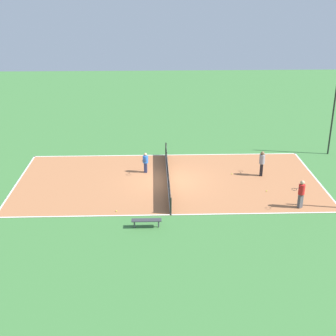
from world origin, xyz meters
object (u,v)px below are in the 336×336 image
object	(u,v)px
tennis_net	(168,173)
tennis_ball_right_alley	(232,174)
fence_post_back_left	(332,120)
player_coach_red	(301,192)
tennis_ball_far_baseline	(116,211)
player_baseline_gray	(262,162)
player_near_blue	(145,162)
bench	(146,221)
tennis_ball_midcourt	(267,191)

from	to	relation	value
tennis_net	tennis_ball_right_alley	xyz separation A→B (m)	(-0.91, 4.33, -0.47)
fence_post_back_left	tennis_net	bearing A→B (deg)	-68.92
player_coach_red	tennis_ball_far_baseline	bearing A→B (deg)	-27.78
player_baseline_gray	player_near_blue	distance (m)	7.75
bench	player_coach_red	distance (m)	9.00
player_coach_red	tennis_ball_midcourt	world-z (taller)	player_coach_red
bench	tennis_ball_midcourt	world-z (taller)	bench
tennis_ball_midcourt	player_coach_red	bearing A→B (deg)	31.82
tennis_net	player_near_blue	distance (m)	2.08
tennis_ball_far_baseline	tennis_ball_right_alley	bearing A→B (deg)	125.22
player_coach_red	fence_post_back_left	world-z (taller)	fence_post_back_left
tennis_ball_midcourt	fence_post_back_left	distance (m)	9.39
bench	player_coach_red	world-z (taller)	player_coach_red
bench	tennis_ball_right_alley	world-z (taller)	bench
bench	tennis_ball_right_alley	xyz separation A→B (m)	(-7.04, 5.66, -0.33)
tennis_ball_right_alley	tennis_ball_midcourt	size ratio (longest dim) A/B	1.00
player_near_blue	tennis_net	bearing A→B (deg)	52.09
tennis_net	player_coach_red	xyz separation A→B (m)	(4.14, 7.42, 0.47)
bench	player_near_blue	size ratio (longest dim) A/B	1.14
bench	fence_post_back_left	bearing A→B (deg)	38.70
bench	player_baseline_gray	size ratio (longest dim) A/B	0.92
player_coach_red	player_baseline_gray	distance (m)	4.92
bench	tennis_ball_far_baseline	world-z (taller)	bench
player_baseline_gray	player_near_blue	size ratio (longest dim) A/B	1.24
player_coach_red	tennis_ball_midcourt	size ratio (longest dim) A/B	24.77
tennis_net	tennis_ball_midcourt	distance (m)	6.34
player_baseline_gray	player_near_blue	xyz separation A→B (m)	(-0.81, -7.70, -0.21)
tennis_ball_right_alley	tennis_ball_midcourt	xyz separation A→B (m)	(2.81, 1.70, 0.00)
tennis_ball_midcourt	player_near_blue	bearing A→B (deg)	-114.03
player_baseline_gray	player_near_blue	world-z (taller)	player_baseline_gray
bench	player_baseline_gray	bearing A→B (deg)	41.83
player_near_blue	tennis_ball_midcourt	distance (m)	8.25
tennis_net	bench	world-z (taller)	tennis_net
player_near_blue	tennis_ball_midcourt	bearing A→B (deg)	72.60
player_near_blue	tennis_ball_midcourt	xyz separation A→B (m)	(3.34, 7.50, -0.74)
player_coach_red	tennis_ball_far_baseline	xyz separation A→B (m)	(0.17, -10.48, -0.93)
tennis_net	player_near_blue	world-z (taller)	player_near_blue
player_near_blue	fence_post_back_left	xyz separation A→B (m)	(-3.25, 13.66, 1.85)
tennis_net	tennis_ball_right_alley	bearing A→B (deg)	101.86
tennis_net	player_baseline_gray	bearing A→B (deg)	95.84
player_near_blue	tennis_ball_far_baseline	xyz separation A→B (m)	(5.75, -1.59, -0.74)
tennis_ball_far_baseline	tennis_ball_midcourt	xyz separation A→B (m)	(-2.41, 9.09, 0.00)
bench	tennis_ball_far_baseline	bearing A→B (deg)	133.29
tennis_net	player_baseline_gray	xyz separation A→B (m)	(-0.64, 6.23, 0.49)
tennis_ball_midcourt	fence_post_back_left	xyz separation A→B (m)	(-6.59, 6.15, 2.60)
tennis_net	tennis_ball_right_alley	distance (m)	4.45
bench	fence_post_back_left	xyz separation A→B (m)	(-10.83, 13.52, 2.27)
player_near_blue	bench	bearing A→B (deg)	7.67
player_near_blue	player_coach_red	bearing A→B (deg)	64.50
player_baseline_gray	tennis_ball_right_alley	world-z (taller)	player_baseline_gray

